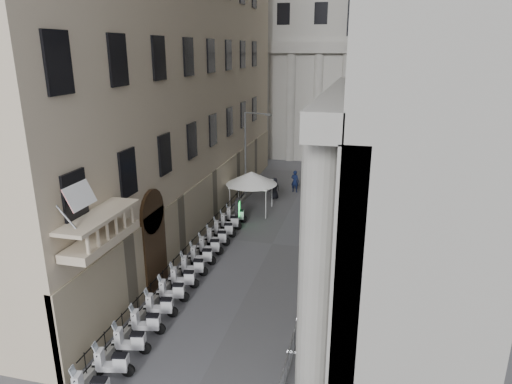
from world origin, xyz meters
TOP-DOWN VIEW (x-y plane):
  - far_building at (0.00, 48.00)m, footprint 22.00×10.00m
  - iron_fence at (-4.30, 18.00)m, footprint 0.30×28.00m
  - blue_awning at (4.15, 26.00)m, footprint 1.60×3.00m
  - flag at (-4.00, 5.00)m, footprint 1.00×1.40m
  - scooter_1 at (-3.48, 5.07)m, footprint 1.48×0.82m
  - scooter_2 at (-3.48, 6.51)m, footprint 1.48×0.82m
  - scooter_3 at (-3.48, 7.95)m, footprint 1.48×0.82m
  - scooter_4 at (-3.48, 9.39)m, footprint 1.48×0.82m
  - scooter_5 at (-3.48, 10.83)m, footprint 1.48×0.82m
  - scooter_6 at (-3.48, 12.27)m, footprint 1.48×0.82m
  - scooter_7 at (-3.48, 13.71)m, footprint 1.48×0.82m
  - scooter_8 at (-3.48, 15.15)m, footprint 1.48×0.82m
  - scooter_9 at (-3.48, 16.60)m, footprint 1.48×0.82m
  - scooter_10 at (-3.48, 18.04)m, footprint 1.48×0.82m
  - scooter_11 at (-3.48, 19.48)m, footprint 1.48×0.82m
  - scooter_12 at (-3.48, 20.92)m, footprint 1.48×0.82m
  - scooter_13 at (-3.48, 22.36)m, footprint 1.48×0.82m
  - barrier_1 at (3.26, 6.97)m, footprint 0.60×2.40m
  - barrier_2 at (3.26, 9.47)m, footprint 0.60×2.40m
  - barrier_3 at (3.26, 11.97)m, footprint 0.60×2.40m
  - barrier_4 at (3.26, 14.47)m, footprint 0.60×2.40m
  - barrier_5 at (3.26, 16.97)m, footprint 0.60×2.40m
  - security_tent at (-2.91, 25.06)m, footprint 4.03×4.03m
  - street_lamp at (-3.93, 27.80)m, footprint 2.41×0.80m
  - info_kiosk at (-3.30, 22.22)m, footprint 0.41×0.92m
  - pedestrian_a at (-0.42, 31.01)m, footprint 0.84×0.66m
  - pedestrian_b at (2.27, 32.67)m, footprint 0.96×0.80m
  - pedestrian_c at (-1.83, 28.71)m, footprint 1.08×1.01m

SIDE VIEW (x-z plane):
  - iron_fence at x=-4.30m, z-range -0.70..0.70m
  - blue_awning at x=4.15m, z-range -1.50..1.50m
  - flag at x=-4.00m, z-range -4.10..4.10m
  - scooter_1 at x=-3.48m, z-range -0.75..0.75m
  - scooter_2 at x=-3.48m, z-range -0.75..0.75m
  - scooter_3 at x=-3.48m, z-range -0.75..0.75m
  - scooter_4 at x=-3.48m, z-range -0.75..0.75m
  - scooter_5 at x=-3.48m, z-range -0.75..0.75m
  - scooter_6 at x=-3.48m, z-range -0.75..0.75m
  - scooter_7 at x=-3.48m, z-range -0.75..0.75m
  - scooter_8 at x=-3.48m, z-range -0.75..0.75m
  - scooter_9 at x=-3.48m, z-range -0.75..0.75m
  - scooter_10 at x=-3.48m, z-range -0.75..0.75m
  - scooter_11 at x=-3.48m, z-range -0.75..0.75m
  - scooter_12 at x=-3.48m, z-range -0.75..0.75m
  - scooter_13 at x=-3.48m, z-range -0.75..0.75m
  - barrier_1 at x=3.26m, z-range -0.55..0.55m
  - barrier_2 at x=3.26m, z-range -0.55..0.55m
  - barrier_3 at x=3.26m, z-range -0.55..0.55m
  - barrier_4 at x=3.26m, z-range -0.55..0.55m
  - barrier_5 at x=3.26m, z-range -0.55..0.55m
  - pedestrian_b at x=2.27m, z-range 0.00..1.78m
  - pedestrian_c at x=-1.83m, z-range 0.00..1.86m
  - info_kiosk at x=-3.30m, z-range 0.01..1.89m
  - pedestrian_a at x=-0.42m, z-range 0.00..2.02m
  - security_tent at x=-2.91m, z-range 1.10..4.38m
  - street_lamp at x=-3.93m, z-range 0.69..8.23m
  - far_building at x=0.00m, z-range 0.00..30.00m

